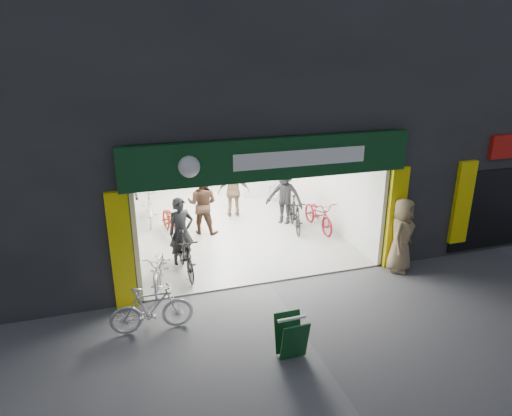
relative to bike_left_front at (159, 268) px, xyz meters
name	(u,v)px	position (x,y,z in m)	size (l,w,h in m)	color
ground	(269,283)	(2.47, -0.65, -0.46)	(60.00, 60.00, 0.00)	#56565B
building	(246,79)	(3.38, 4.34, 3.86)	(17.00, 10.27, 8.00)	#232326
bike_left_front	(159,268)	(0.00, 0.00, 0.00)	(0.61, 1.74, 0.91)	#ADADB1
bike_left_midfront	(185,254)	(0.67, 0.42, 0.07)	(0.49, 1.74, 1.05)	black
bike_left_midback	(172,221)	(0.67, 2.87, 0.02)	(0.63, 1.82, 0.96)	maroon
bike_left_back	(150,204)	(0.14, 4.20, 0.14)	(0.56, 2.00, 1.20)	#BBBBC0
bike_right_front	(295,214)	(4.27, 2.23, 0.05)	(0.48, 1.68, 1.01)	black
bike_right_mid	(319,215)	(4.97, 2.07, 0.02)	(0.64, 1.83, 0.96)	maroon
bike_right_back	(278,193)	(4.54, 4.46, 0.02)	(0.45, 1.58, 0.95)	#B8B7BD
parked_bike	(152,309)	(-0.33, -1.75, 0.03)	(0.46, 1.61, 0.97)	#B9B8BE
customer_a	(181,232)	(0.67, 0.94, 0.44)	(0.65, 0.43, 1.79)	black
customer_b	(202,204)	(1.57, 2.80, 0.48)	(0.91, 0.71, 1.87)	#392519
customer_c	(284,196)	(4.13, 2.79, 0.47)	(1.20, 0.69, 1.86)	black
customer_d	(234,192)	(2.79, 3.85, 0.41)	(1.02, 0.42, 1.74)	#7C6348
pedestrian_near	(401,235)	(5.77, -0.95, 0.48)	(0.92, 0.60, 1.88)	#8C7451
sandwich_board	(291,336)	(1.98, -3.30, -0.03)	(0.53, 0.52, 0.78)	#0E3818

